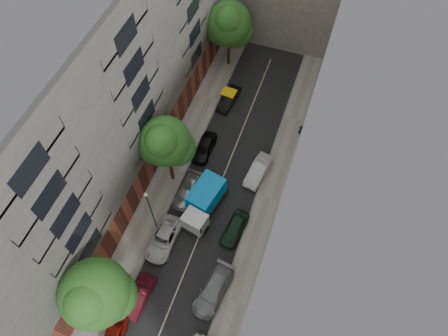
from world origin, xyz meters
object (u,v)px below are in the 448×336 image
at_px(car_right_2, 234,229).
at_px(tarp_truck, 203,202).
at_px(car_right_3, 258,170).
at_px(lamp_post, 150,208).
at_px(car_left_5, 229,99).
at_px(tree_far, 229,26).
at_px(tree_near, 96,296).
at_px(car_right_1, 213,290).
at_px(car_left_1, 140,296).
at_px(car_left_4, 204,147).
at_px(car_left_3, 187,191).
at_px(pedestrian, 301,131).
at_px(tree_mid, 166,144).
at_px(car_left_2, 163,239).

bearing_deg(car_right_2, tarp_truck, 167.81).
distance_m(car_right_3, lamp_post, 12.48).
xyz_separation_m(car_left_5, tree_far, (-2.08, 6.12, 5.32)).
height_order(car_right_3, tree_near, tree_near).
xyz_separation_m(car_right_1, car_right_3, (0.19, 13.28, -0.02)).
relative_size(car_left_1, car_left_4, 0.96).
bearing_deg(car_left_3, pedestrian, 52.71).
height_order(car_left_1, car_right_3, car_right_3).
xyz_separation_m(car_left_1, car_left_5, (0.00, 24.40, 0.02)).
height_order(car_left_3, car_right_2, car_right_2).
bearing_deg(car_left_3, car_right_3, 39.48).
distance_m(car_right_1, tree_mid, 13.84).
height_order(car_right_1, pedestrian, pedestrian).
xyz_separation_m(car_left_3, tree_mid, (-2.05, 1.09, 5.86)).
bearing_deg(car_left_3, car_left_5, 92.31).
bearing_deg(car_left_5, car_right_1, -68.36).
distance_m(tarp_truck, tree_far, 21.34).
bearing_deg(car_left_5, car_right_2, -63.05).
relative_size(tarp_truck, tree_near, 0.74).
xyz_separation_m(car_left_3, car_right_2, (5.88, -2.40, 0.05)).
relative_size(tarp_truck, car_right_3, 1.42).
distance_m(car_left_1, car_right_1, 6.52).
height_order(tarp_truck, pedestrian, tarp_truck).
xyz_separation_m(car_left_2, pedestrian, (9.38, 16.72, 0.30)).
distance_m(tarp_truck, car_left_3, 2.60).
bearing_deg(tree_mid, car_right_3, 23.56).
bearing_deg(car_left_4, car_right_3, -7.72).
distance_m(car_right_1, tree_far, 29.54).
relative_size(car_right_3, tree_near, 0.52).
bearing_deg(tree_far, tarp_truck, -78.16).
bearing_deg(car_left_5, pedestrian, -6.43).
bearing_deg(pedestrian, car_left_2, 81.09).
distance_m(car_right_1, car_right_3, 13.28).
xyz_separation_m(car_left_5, car_right_2, (5.88, -15.60, 0.01)).
relative_size(car_left_5, car_right_2, 1.02).
xyz_separation_m(car_left_1, tree_mid, (-2.05, 12.29, 5.83)).
relative_size(car_left_5, pedestrian, 2.52).
distance_m(tree_near, lamp_post, 8.71).
distance_m(tarp_truck, pedestrian, 14.09).
relative_size(tree_far, lamp_post, 1.28).
distance_m(lamp_post, pedestrian, 19.22).
bearing_deg(tree_near, car_left_3, 82.61).
distance_m(car_left_1, tree_mid, 13.76).
bearing_deg(car_left_1, tree_near, -128.61).
bearing_deg(tarp_truck, pedestrian, 72.17).
bearing_deg(car_right_3, tree_far, 128.37).
xyz_separation_m(tarp_truck, tree_far, (-4.28, 20.42, 4.51)).
distance_m(car_left_2, pedestrian, 19.17).
bearing_deg(car_left_4, pedestrian, 30.84).
bearing_deg(pedestrian, tarp_truck, 80.56).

